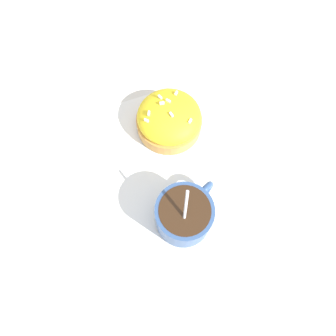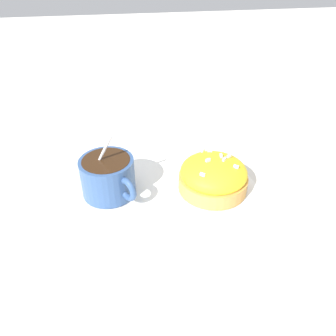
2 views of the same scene
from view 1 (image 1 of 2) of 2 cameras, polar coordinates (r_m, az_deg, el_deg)
name	(u,v)px [view 1 (image 1 of 2)]	position (r m, az deg, el deg)	size (l,w,h in m)	color
ground_plane	(177,172)	(0.50, 1.51, -0.65)	(3.00, 3.00, 0.00)	silver
paper_napkin	(177,171)	(0.50, 1.51, -0.58)	(0.32, 0.30, 0.00)	white
coffee_cup	(185,214)	(0.44, 2.90, -8.05)	(0.08, 0.09, 0.10)	#335184
frosted_pastry	(169,119)	(0.51, 0.20, 8.56)	(0.10, 0.10, 0.05)	#D19347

